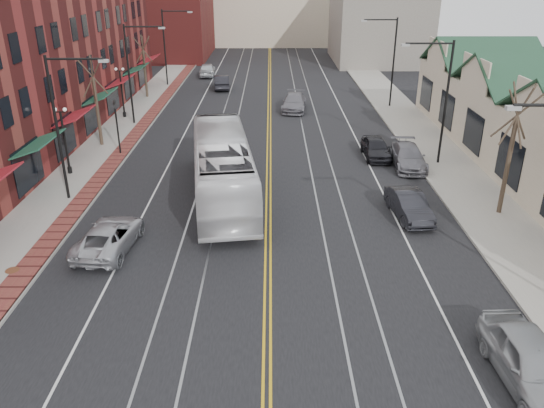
{
  "coord_description": "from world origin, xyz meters",
  "views": [
    {
      "loc": [
        0.14,
        -11.99,
        12.31
      ],
      "look_at": [
        0.19,
        10.95,
        2.0
      ],
      "focal_mm": 35.0,
      "sensor_mm": 36.0,
      "label": 1
    }
  ],
  "objects_px": {
    "parked_car_a": "(531,362)",
    "parked_car_d": "(376,148)",
    "parked_suv": "(109,236)",
    "parked_car_c": "(408,157)",
    "transit_bus": "(223,168)",
    "parked_car_b": "(409,205)"
  },
  "relations": [
    {
      "from": "parked_car_a",
      "to": "parked_car_d",
      "type": "relative_size",
      "value": 1.15
    },
    {
      "from": "parked_suv",
      "to": "parked_car_d",
      "type": "height_order",
      "value": "parked_car_d"
    },
    {
      "from": "parked_suv",
      "to": "parked_car_a",
      "type": "height_order",
      "value": "parked_car_a"
    },
    {
      "from": "parked_car_c",
      "to": "parked_car_a",
      "type": "bearing_deg",
      "value": -89.79
    },
    {
      "from": "transit_bus",
      "to": "parked_car_d",
      "type": "distance_m",
      "value": 12.36
    },
    {
      "from": "transit_bus",
      "to": "parked_car_a",
      "type": "relative_size",
      "value": 2.7
    },
    {
      "from": "parked_car_a",
      "to": "parked_car_d",
      "type": "distance_m",
      "value": 22.18
    },
    {
      "from": "parked_car_b",
      "to": "parked_car_c",
      "type": "bearing_deg",
      "value": 70.82
    },
    {
      "from": "transit_bus",
      "to": "parked_car_b",
      "type": "height_order",
      "value": "transit_bus"
    },
    {
      "from": "parked_car_a",
      "to": "parked_car_c",
      "type": "bearing_deg",
      "value": 85.04
    },
    {
      "from": "parked_car_c",
      "to": "parked_car_d",
      "type": "height_order",
      "value": "parked_car_d"
    },
    {
      "from": "parked_car_a",
      "to": "parked_car_b",
      "type": "height_order",
      "value": "parked_car_a"
    },
    {
      "from": "parked_car_d",
      "to": "parked_car_a",
      "type": "bearing_deg",
      "value": -88.07
    },
    {
      "from": "parked_suv",
      "to": "parked_car_a",
      "type": "xyz_separation_m",
      "value": [
        15.91,
        -8.92,
        0.14
      ]
    },
    {
      "from": "parked_suv",
      "to": "parked_car_b",
      "type": "relative_size",
      "value": 1.16
    },
    {
      "from": "transit_bus",
      "to": "parked_car_b",
      "type": "bearing_deg",
      "value": 156.94
    },
    {
      "from": "parked_car_b",
      "to": "parked_car_d",
      "type": "relative_size",
      "value": 1.0
    },
    {
      "from": "parked_car_a",
      "to": "parked_car_d",
      "type": "bearing_deg",
      "value": 89.91
    },
    {
      "from": "parked_suv",
      "to": "parked_car_c",
      "type": "height_order",
      "value": "parked_car_c"
    },
    {
      "from": "parked_car_a",
      "to": "transit_bus",
      "type": "bearing_deg",
      "value": 123.6
    },
    {
      "from": "parked_car_c",
      "to": "parked_car_d",
      "type": "distance_m",
      "value": 2.62
    },
    {
      "from": "parked_car_a",
      "to": "parked_car_d",
      "type": "height_order",
      "value": "parked_car_a"
    }
  ]
}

